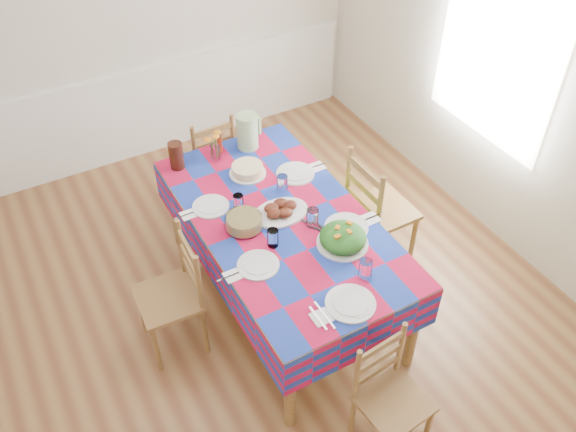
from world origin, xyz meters
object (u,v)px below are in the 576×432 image
(meat_platter, at_px, (280,210))
(green_pitcher, at_px, (247,131))
(dining_table, at_px, (282,228))
(tea_pitcher, at_px, (176,156))
(chair_right, at_px, (377,211))
(chair_left, at_px, (174,296))
(chair_near, at_px, (389,398))
(chair_far, at_px, (210,160))

(meat_platter, distance_m, green_pitcher, 0.86)
(dining_table, xyz_separation_m, tea_pitcher, (-0.42, 0.90, 0.20))
(meat_platter, xyz_separation_m, chair_right, (0.82, -0.05, -0.33))
(tea_pitcher, xyz_separation_m, chair_left, (-0.42, -0.90, -0.45))
(chair_right, bearing_deg, green_pitcher, 36.47)
(tea_pitcher, bearing_deg, meat_platter, -63.34)
(dining_table, height_order, chair_near, chair_near)
(chair_near, xyz_separation_m, chair_right, (0.84, 1.33, 0.09))
(tea_pitcher, distance_m, chair_left, 1.09)
(chair_near, relative_size, chair_right, 0.83)
(chair_right, bearing_deg, chair_left, 89.56)
(tea_pitcher, relative_size, chair_left, 0.23)
(chair_left, relative_size, chair_right, 0.91)
(dining_table, distance_m, chair_far, 1.35)
(dining_table, height_order, tea_pitcher, tea_pitcher)
(dining_table, xyz_separation_m, chair_far, (0.00, 1.33, -0.27))
(chair_near, bearing_deg, chair_far, 84.45)
(chair_near, distance_m, chair_far, 2.66)
(dining_table, xyz_separation_m, green_pitcher, (0.17, 0.88, 0.24))
(dining_table, bearing_deg, meat_platter, 75.77)
(dining_table, distance_m, chair_right, 0.86)
(meat_platter, xyz_separation_m, chair_left, (-0.85, -0.05, -0.37))
(meat_platter, xyz_separation_m, chair_near, (-0.02, -1.38, -0.41))
(green_pitcher, relative_size, chair_right, 0.27)
(tea_pitcher, bearing_deg, chair_left, -115.13)
(dining_table, distance_m, green_pitcher, 0.93)
(green_pitcher, bearing_deg, chair_near, -94.56)
(chair_far, distance_m, chair_left, 1.57)
(dining_table, bearing_deg, chair_far, 89.95)
(tea_pitcher, distance_m, chair_right, 1.59)
(chair_near, xyz_separation_m, chair_left, (-0.84, 1.33, 0.04))
(chair_far, relative_size, chair_left, 0.96)
(green_pitcher, relative_size, chair_left, 0.30)
(green_pitcher, height_order, chair_far, green_pitcher)
(dining_table, relative_size, tea_pitcher, 9.63)
(meat_platter, bearing_deg, tea_pitcher, 116.66)
(chair_left, bearing_deg, green_pitcher, 134.78)
(meat_platter, relative_size, green_pitcher, 1.40)
(green_pitcher, height_order, tea_pitcher, green_pitcher)
(chair_far, height_order, chair_left, chair_left)
(chair_right, bearing_deg, chair_near, 147.21)
(chair_far, bearing_deg, chair_right, 120.66)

